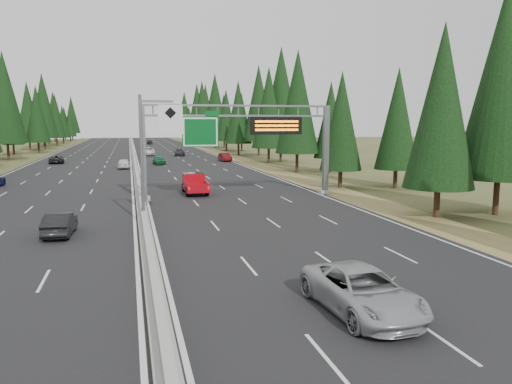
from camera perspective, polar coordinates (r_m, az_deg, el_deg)
road at (r=86.66m, az=-13.76°, el=3.51°), size 32.00×260.00×0.08m
shoulder_right at (r=88.61m, az=-2.15°, el=3.82°), size 3.60×260.00×0.06m
shoulder_left at (r=88.33m, az=-25.39°, el=3.05°), size 3.60×260.00×0.06m
median_barrier at (r=86.63m, az=-13.77°, el=3.76°), size 0.70×260.00×0.85m
sign_gantry at (r=42.43m, az=-1.12°, el=6.42°), size 16.75×0.98×7.80m
hov_sign_pole at (r=31.46m, az=-11.90°, el=4.73°), size 2.80×0.50×8.00m
tree_row_right at (r=90.35m, az=0.40°, el=9.90°), size 11.58×243.38×18.74m
silver_minivan at (r=17.32m, az=12.01°, el=-10.98°), size 2.87×5.56×1.50m
red_pickup at (r=45.38m, az=-7.08°, el=1.14°), size 1.95×5.45×1.77m
car_ahead_green at (r=77.03m, az=-11.03°, el=3.58°), size 1.94×3.99×1.31m
car_ahead_dkred at (r=82.31m, az=-3.57°, el=4.00°), size 1.71×4.17×1.34m
car_ahead_dkgrey at (r=96.81m, az=-8.74°, el=4.52°), size 2.17×4.79×1.36m
car_ahead_white at (r=98.76m, az=-12.28°, el=4.56°), size 2.78×5.75×1.58m
car_ahead_far at (r=149.75m, az=-12.08°, el=5.61°), size 1.65×4.04×1.37m
car_onc_near at (r=30.20m, az=-21.51°, el=-3.40°), size 1.57×4.07×1.32m
car_onc_white at (r=71.44m, az=-14.85°, el=3.16°), size 1.76×4.10×1.38m
car_onc_far at (r=84.00m, az=-21.83°, el=3.51°), size 2.60×4.89×1.31m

